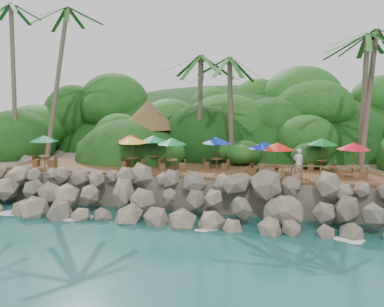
# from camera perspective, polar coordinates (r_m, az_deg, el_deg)

# --- Properties ---
(ground) EXTENTS (140.00, 140.00, 0.00)m
(ground) POSITION_cam_1_polar(r_m,az_deg,el_deg) (25.33, -3.34, -9.54)
(ground) COLOR #19514F
(ground) RESTS_ON ground
(land_base) EXTENTS (32.00, 25.20, 2.10)m
(land_base) POSITION_cam_1_polar(r_m,az_deg,el_deg) (40.23, 3.46, -1.33)
(land_base) COLOR gray
(land_base) RESTS_ON ground
(jungle_hill) EXTENTS (44.80, 28.00, 15.40)m
(jungle_hill) POSITION_cam_1_polar(r_m,az_deg,el_deg) (47.70, 5.11, -1.11)
(jungle_hill) COLOR #143811
(jungle_hill) RESTS_ON ground
(seawall) EXTENTS (29.00, 4.00, 2.30)m
(seawall) POSITION_cam_1_polar(r_m,az_deg,el_deg) (26.86, -2.08, -5.95)
(seawall) COLOR gray
(seawall) RESTS_ON ground
(terrace) EXTENTS (26.00, 5.00, 0.20)m
(terrace) POSITION_cam_1_polar(r_m,az_deg,el_deg) (30.41, 0.00, -2.24)
(terrace) COLOR brown
(terrace) RESTS_ON land_base
(jungle_foliage) EXTENTS (44.00, 16.00, 12.00)m
(jungle_foliage) POSITION_cam_1_polar(r_m,az_deg,el_deg) (39.46, 3.18, -3.07)
(jungle_foliage) COLOR #143811
(jungle_foliage) RESTS_ON ground
(foam_line) EXTENTS (25.20, 0.80, 0.06)m
(foam_line) POSITION_cam_1_polar(r_m,az_deg,el_deg) (25.60, -3.14, -9.28)
(foam_line) COLOR white
(foam_line) RESTS_ON ground
(palms) EXTENTS (32.88, 6.80, 13.51)m
(palms) POSITION_cam_1_polar(r_m,az_deg,el_deg) (32.85, 0.43, 15.57)
(palms) COLOR brown
(palms) RESTS_ON ground
(palapa) EXTENTS (4.71, 4.71, 4.60)m
(palapa) POSITION_cam_1_polar(r_m,az_deg,el_deg) (34.95, -5.65, 5.02)
(palapa) COLOR brown
(palapa) RESTS_ON ground
(dining_clusters) EXTENTS (23.05, 5.24, 2.21)m
(dining_clusters) POSITION_cam_1_polar(r_m,az_deg,el_deg) (29.96, 0.59, 1.35)
(dining_clusters) COLOR brown
(dining_clusters) RESTS_ON terrace
(railing) EXTENTS (6.10, 0.10, 1.00)m
(railing) POSITION_cam_1_polar(r_m,az_deg,el_deg) (27.10, 15.11, -2.31)
(railing) COLOR brown
(railing) RESTS_ON terrace
(waiter) EXTENTS (0.77, 0.62, 1.82)m
(waiter) POSITION_cam_1_polar(r_m,az_deg,el_deg) (28.32, 13.57, -1.18)
(waiter) COLOR silver
(waiter) RESTS_ON terrace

